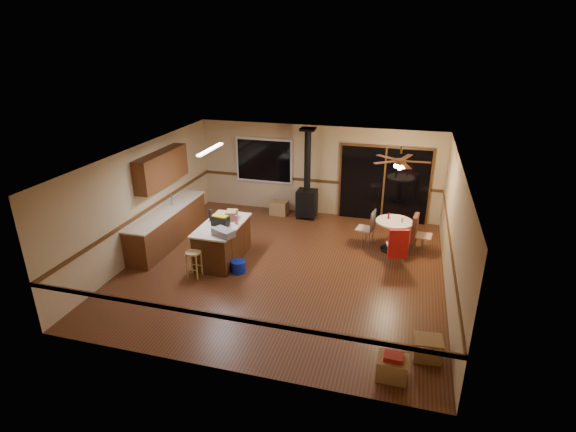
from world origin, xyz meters
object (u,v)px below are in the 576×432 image
at_px(toolbox_grey, 223,232).
at_px(chair_near, 398,244).
at_px(box_corner_a, 392,368).
at_px(wood_stove, 307,194).
at_px(box_under_window, 279,208).
at_px(box_corner_b, 427,348).
at_px(chair_right, 416,229).
at_px(bar_stool, 194,264).
at_px(dining_table, 394,230).
at_px(chair_left, 369,224).
at_px(kitchen_island, 223,242).
at_px(toolbox_black, 220,221).
at_px(blue_bucket, 238,267).

height_order(toolbox_grey, chair_near, toolbox_grey).
bearing_deg(box_corner_a, chair_near, 91.84).
height_order(wood_stove, box_under_window, wood_stove).
bearing_deg(toolbox_grey, box_under_window, 87.48).
relative_size(box_corner_a, box_corner_b, 1.01).
xyz_separation_m(wood_stove, chair_right, (3.03, -1.42, -0.13)).
height_order(bar_stool, box_corner_b, bar_stool).
height_order(dining_table, chair_left, chair_left).
distance_m(chair_left, chair_right, 1.12).
bearing_deg(kitchen_island, chair_right, 20.64).
xyz_separation_m(chair_left, chair_right, (1.11, -0.01, 0.01)).
height_order(bar_stool, dining_table, dining_table).
distance_m(toolbox_black, box_under_window, 3.29).
bearing_deg(chair_near, dining_table, 99.09).
bearing_deg(chair_right, wood_stove, 154.93).
xyz_separation_m(bar_stool, box_under_window, (0.74, 4.02, -0.11)).
xyz_separation_m(bar_stool, chair_near, (4.24, 1.60, 0.29)).
bearing_deg(chair_left, wood_stove, 143.63).
xyz_separation_m(chair_right, box_corner_a, (-0.26, -4.59, -0.42)).
bearing_deg(chair_right, toolbox_black, -158.64).
bearing_deg(blue_bucket, toolbox_black, 143.35).
bearing_deg(bar_stool, blue_bucket, 27.06).
bearing_deg(dining_table, wood_stove, 149.29).
relative_size(bar_stool, blue_bucket, 1.87).
distance_m(bar_stool, box_under_window, 4.09).
distance_m(blue_bucket, box_corner_b, 4.44).
xyz_separation_m(chair_near, box_corner_a, (0.12, -3.63, -0.42)).
bearing_deg(chair_right, toolbox_grey, -151.40).
relative_size(chair_left, chair_near, 0.74).
bearing_deg(chair_near, box_corner_b, -77.91).
height_order(toolbox_grey, bar_stool, toolbox_grey).
distance_m(kitchen_island, chair_right, 4.63).
relative_size(blue_bucket, chair_left, 0.63).
relative_size(chair_near, chair_right, 1.00).
xyz_separation_m(toolbox_black, box_corner_a, (4.07, -2.89, -0.83)).
relative_size(bar_stool, chair_left, 1.18).
bearing_deg(box_corner_b, toolbox_black, 153.64).
height_order(bar_stool, box_under_window, bar_stool).
height_order(toolbox_black, chair_near, toolbox_black).
distance_m(wood_stove, chair_right, 3.35).
bearing_deg(toolbox_black, box_corner_a, -35.43).
bearing_deg(chair_left, chair_right, -0.31).
relative_size(chair_right, box_corner_b, 1.53).
bearing_deg(toolbox_grey, dining_table, 31.14).
relative_size(wood_stove, chair_right, 3.60).
relative_size(toolbox_grey, chair_near, 0.70).
bearing_deg(kitchen_island, chair_near, 9.74).
bearing_deg(box_under_window, box_corner_b, -52.67).
height_order(box_under_window, box_corner_a, box_under_window).
bearing_deg(wood_stove, chair_left, -36.37).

